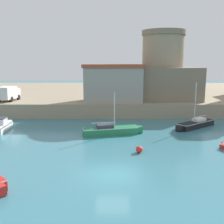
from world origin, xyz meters
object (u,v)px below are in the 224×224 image
object	(u,v)px
harbor_shed_near_wharf	(113,83)
truck_on_quay	(8,93)
mooring_buoy	(139,149)
sailboat_green_0	(111,130)
sailboat_black_1	(196,124)
motorboat_white_2	(0,126)
fortress	(162,75)

from	to	relation	value
harbor_shed_near_wharf	truck_on_quay	world-z (taller)	harbor_shed_near_wharf
mooring_buoy	sailboat_green_0	bearing A→B (deg)	112.87
mooring_buoy	harbor_shed_near_wharf	bearing A→B (deg)	97.70
sailboat_black_1	motorboat_white_2	xyz separation A→B (m)	(-23.33, -1.60, 0.09)
sailboat_green_0	truck_on_quay	size ratio (longest dim) A/B	1.51
sailboat_green_0	mooring_buoy	world-z (taller)	sailboat_green_0
sailboat_black_1	truck_on_quay	world-z (taller)	sailboat_black_1
sailboat_black_1	harbor_shed_near_wharf	xyz separation A→B (m)	(-10.10, 7.84, 4.38)
sailboat_green_0	harbor_shed_near_wharf	distance (m)	11.91
motorboat_white_2	mooring_buoy	bearing A→B (deg)	-26.17
mooring_buoy	truck_on_quay	xyz separation A→B (m)	(-18.35, 17.47, 2.97)
sailboat_green_0	harbor_shed_near_wharf	size ratio (longest dim) A/B	0.77
motorboat_white_2	truck_on_quay	world-z (taller)	truck_on_quay
motorboat_white_2	fortress	world-z (taller)	fortress
sailboat_black_1	motorboat_white_2	distance (m)	23.39
motorboat_white_2	fortress	distance (m)	25.79
motorboat_white_2	truck_on_quay	xyz separation A→B (m)	(-2.81, 9.84, 2.73)
motorboat_white_2	fortress	bearing A→B (deg)	32.72
motorboat_white_2	harbor_shed_near_wharf	distance (m)	16.81
truck_on_quay	fortress	bearing A→B (deg)	8.98
sailboat_black_1	fortress	xyz separation A→B (m)	(-2.10, 12.04, 5.42)
sailboat_black_1	harbor_shed_near_wharf	bearing A→B (deg)	142.19
mooring_buoy	truck_on_quay	world-z (taller)	truck_on_quay
motorboat_white_2	mooring_buoy	distance (m)	17.31
sailboat_black_1	mooring_buoy	xyz separation A→B (m)	(-7.79, -9.24, -0.15)
sailboat_green_0	motorboat_white_2	size ratio (longest dim) A/B	1.37
fortress	sailboat_green_0	bearing A→B (deg)	-118.25
sailboat_green_0	fortress	distance (m)	18.17
mooring_buoy	sailboat_black_1	bearing A→B (deg)	49.84
sailboat_green_0	fortress	world-z (taller)	fortress
truck_on_quay	sailboat_green_0	bearing A→B (deg)	-35.98
sailboat_black_1	truck_on_quay	distance (m)	27.55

